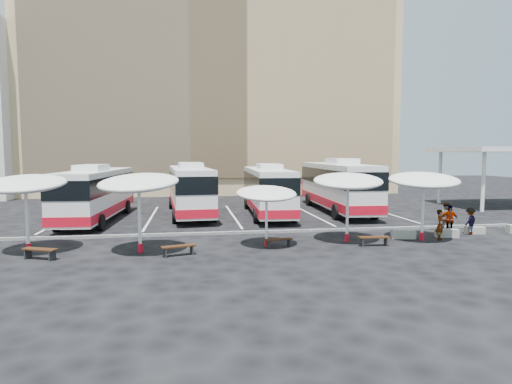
{
  "coord_description": "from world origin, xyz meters",
  "views": [
    {
      "loc": [
        -3.16,
        -23.87,
        4.64
      ],
      "look_at": [
        1.0,
        3.0,
        2.2
      ],
      "focal_mm": 30.0,
      "sensor_mm": 36.0,
      "label": 1
    }
  ],
  "objects": [
    {
      "name": "ground",
      "position": [
        0.0,
        0.0,
        0.0
      ],
      "size": [
        120.0,
        120.0,
        0.0
      ],
      "primitive_type": "plane",
      "color": "black",
      "rests_on": "ground"
    },
    {
      "name": "sandstone_building",
      "position": [
        0.0,
        31.87,
        12.63
      ],
      "size": [
        42.0,
        18.25,
        29.6
      ],
      "color": "tan",
      "rests_on": "ground"
    },
    {
      "name": "service_canopy",
      "position": [
        24.0,
        10.0,
        4.87
      ],
      "size": [
        10.0,
        8.0,
        5.2
      ],
      "color": "white",
      "rests_on": "ground"
    },
    {
      "name": "curb_divider",
      "position": [
        0.0,
        0.5,
        0.07
      ],
      "size": [
        34.0,
        0.25,
        0.15
      ],
      "primitive_type": "cube",
      "color": "black",
      "rests_on": "ground"
    },
    {
      "name": "bay_lines",
      "position": [
        0.0,
        8.0,
        0.01
      ],
      "size": [
        24.15,
        12.0,
        0.01
      ],
      "color": "white",
      "rests_on": "ground"
    },
    {
      "name": "bus_0",
      "position": [
        -9.56,
        6.91,
        2.0
      ],
      "size": [
        3.42,
        12.49,
        3.92
      ],
      "rotation": [
        0.0,
        0.0,
        -0.06
      ],
      "color": "white",
      "rests_on": "ground"
    },
    {
      "name": "bus_1",
      "position": [
        -3.19,
        9.03,
        2.04
      ],
      "size": [
        3.6,
        12.77,
        4.0
      ],
      "rotation": [
        0.0,
        0.0,
        0.07
      ],
      "color": "white",
      "rests_on": "ground"
    },
    {
      "name": "bus_2",
      "position": [
        2.64,
        8.05,
        2.0
      ],
      "size": [
        3.3,
        12.42,
        3.91
      ],
      "rotation": [
        0.0,
        0.0,
        -0.05
      ],
      "color": "white",
      "rests_on": "ground"
    },
    {
      "name": "bus_3",
      "position": [
        8.55,
        9.05,
        2.19
      ],
      "size": [
        3.6,
        13.61,
        4.28
      ],
      "rotation": [
        0.0,
        0.0,
        -0.05
      ],
      "color": "white",
      "rests_on": "ground"
    },
    {
      "name": "sunshade_0",
      "position": [
        -10.74,
        -2.63,
        3.23
      ],
      "size": [
        3.81,
        3.86,
        3.8
      ],
      "rotation": [
        0.0,
        0.0,
        -0.05
      ],
      "color": "white",
      "rests_on": "ground"
    },
    {
      "name": "sunshade_1",
      "position": [
        -5.52,
        -3.49,
        3.29
      ],
      "size": [
        4.66,
        4.7,
        3.87
      ],
      "rotation": [
        0.0,
        0.0,
        -0.31
      ],
      "color": "white",
      "rests_on": "ground"
    },
    {
      "name": "sunshade_2",
      "position": [
        0.58,
        -3.11,
        2.67
      ],
      "size": [
        3.08,
        3.12,
        3.14
      ],
      "rotation": [
        0.0,
        0.0,
        0.03
      ],
      "color": "white",
      "rests_on": "ground"
    },
    {
      "name": "sunshade_3",
      "position": [
        5.02,
        -2.54,
        3.2
      ],
      "size": [
        4.31,
        4.34,
        3.77
      ],
      "rotation": [
        0.0,
        0.0,
        -0.22
      ],
      "color": "white",
      "rests_on": "ground"
    },
    {
      "name": "sunshade_4",
      "position": [
        9.12,
        -2.85,
        3.23
      ],
      "size": [
        4.48,
        4.51,
        3.8
      ],
      "rotation": [
        0.0,
        0.0,
        -0.27
      ],
      "color": "white",
      "rests_on": "ground"
    },
    {
      "name": "wood_bench_0",
      "position": [
        -9.73,
        -4.17,
        0.37
      ],
      "size": [
        1.63,
        1.02,
        0.49
      ],
      "rotation": [
        0.0,
        0.0,
        -0.4
      ],
      "color": "black",
      "rests_on": "ground"
    },
    {
      "name": "wood_bench_1",
      "position": [
        -3.72,
        -4.42,
        0.37
      ],
      "size": [
        1.61,
        0.85,
        0.48
      ],
      "rotation": [
        0.0,
        0.0,
        0.3
      ],
      "color": "black",
      "rests_on": "ground"
    },
    {
      "name": "wood_bench_2",
      "position": [
        1.18,
        -3.31,
        0.32
      ],
      "size": [
        1.41,
        0.63,
        0.42
      ],
      "rotation": [
        0.0,
        0.0,
        0.2
      ],
      "color": "black",
      "rests_on": "ground"
    },
    {
      "name": "wood_bench_3",
      "position": [
        5.97,
        -3.8,
        0.37
      ],
      "size": [
        1.58,
        0.52,
        0.48
      ],
      "rotation": [
        0.0,
        0.0,
        -0.07
      ],
      "color": "black",
      "rests_on": "ground"
    },
    {
      "name": "conc_bench_0",
      "position": [
        8.36,
        -2.28,
        0.24
      ],
      "size": [
        1.32,
        0.68,
        0.47
      ],
      "primitive_type": "cube",
      "rotation": [
        0.0,
        0.0,
        -0.22
      ],
      "color": "gray",
      "rests_on": "ground"
    },
    {
      "name": "conc_bench_1",
      "position": [
        10.95,
        -2.28,
        0.23
      ],
      "size": [
        1.28,
        0.73,
        0.46
      ],
      "primitive_type": "cube",
      "rotation": [
        0.0,
        0.0,
        -0.28
      ],
      "color": "gray",
      "rests_on": "ground"
    },
    {
      "name": "conc_bench_2",
      "position": [
        13.15,
        -1.6,
        0.2
      ],
      "size": [
        1.13,
        0.52,
        0.41
      ],
      "primitive_type": "cube",
      "rotation": [
        0.0,
        0.0,
        -0.15
      ],
      "color": "gray",
      "rests_on": "ground"
    },
    {
      "name": "passenger_0",
      "position": [
        10.08,
        -3.0,
        0.83
      ],
      "size": [
        0.71,
        0.71,
        1.67
      ],
      "primitive_type": "imported",
      "rotation": [
        0.0,
        0.0,
        0.8
      ],
      "color": "black",
      "rests_on": "ground"
    },
    {
      "name": "passenger_1",
      "position": [
        11.85,
        -0.74,
        0.89
      ],
      "size": [
        1.1,
        1.08,
        1.79
      ],
      "primitive_type": "imported",
      "rotation": [
        0.0,
        0.0,
        2.45
      ],
      "color": "black",
      "rests_on": "ground"
    },
    {
      "name": "passenger_2",
      "position": [
        11.5,
        -1.62,
        0.86
      ],
      "size": [
        1.08,
        0.8,
        1.71
      ],
      "primitive_type": "imported",
      "rotation": [
        0.0,
        0.0,
        -0.43
      ],
      "color": "black",
      "rests_on": "ground"
    },
    {
      "name": "passenger_3",
      "position": [
        12.73,
        -1.71,
        0.77
      ],
      "size": [
        1.15,
        0.99,
        1.55
      ],
      "primitive_type": "imported",
      "rotation": [
        0.0,
        0.0,
        3.65
      ],
      "color": "black",
      "rests_on": "ground"
    }
  ]
}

